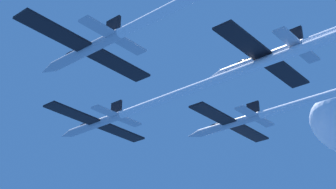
# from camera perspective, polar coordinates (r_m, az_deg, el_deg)

# --- Properties ---
(jet_lead) EXTENTS (17.53, 54.72, 2.90)m
(jet_lead) POSITION_cam_1_polar(r_m,az_deg,el_deg) (62.69, 1.09, 0.06)
(jet_lead) COLOR #B2BAC6
(jet_left_wing) EXTENTS (17.53, 49.99, 2.90)m
(jet_left_wing) POSITION_cam_1_polar(r_m,az_deg,el_deg) (47.07, 1.36, 10.47)
(jet_left_wing) COLOR #B2BAC6
(jet_right_wing) EXTENTS (17.53, 53.16, 2.90)m
(jet_right_wing) POSITION_cam_1_polar(r_m,az_deg,el_deg) (67.47, 17.39, -0.22)
(jet_right_wing) COLOR #B2BAC6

